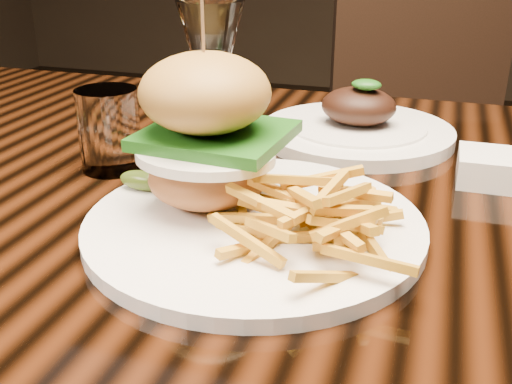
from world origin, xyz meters
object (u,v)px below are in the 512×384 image
(burger_plate, at_px, (243,177))
(wine_glass, at_px, (212,51))
(dining_table, at_px, (290,244))
(chair_far, at_px, (426,138))
(far_dish, at_px, (357,127))

(burger_plate, relative_size, wine_glass, 1.63)
(dining_table, height_order, chair_far, chair_far)
(burger_plate, xyz_separation_m, wine_glass, (-0.08, 0.12, 0.10))
(dining_table, xyz_separation_m, chair_far, (0.13, 0.89, -0.13))
(dining_table, relative_size, far_dish, 5.86)
(far_dish, relative_size, chair_far, 0.29)
(far_dish, height_order, chair_far, chair_far)
(dining_table, height_order, burger_plate, burger_plate)
(dining_table, distance_m, wine_glass, 0.25)
(far_dish, bearing_deg, burger_plate, -101.79)
(dining_table, xyz_separation_m, wine_glass, (-0.10, 0.00, 0.23))
(dining_table, distance_m, chair_far, 0.91)
(wine_glass, relative_size, chair_far, 0.22)
(wine_glass, bearing_deg, dining_table, -2.58)
(burger_plate, bearing_deg, dining_table, 96.99)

